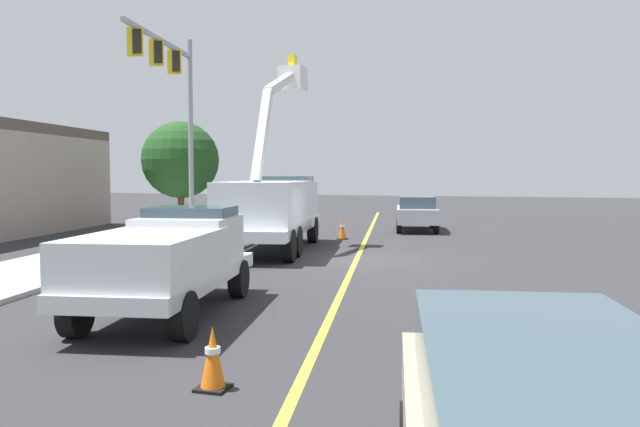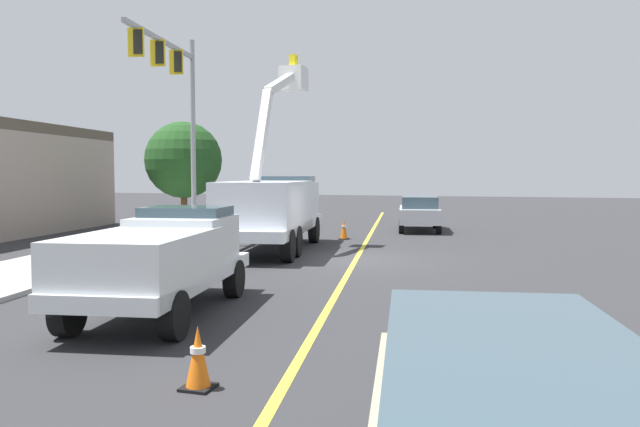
{
  "view_description": "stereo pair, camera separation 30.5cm",
  "coord_description": "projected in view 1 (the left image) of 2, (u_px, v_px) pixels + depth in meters",
  "views": [
    {
      "loc": [
        -19.45,
        -4.51,
        2.77
      ],
      "look_at": [
        1.27,
        1.6,
        1.4
      ],
      "focal_mm": 34.88,
      "sensor_mm": 36.0,
      "label": 1
    },
    {
      "loc": [
        -19.36,
        -4.8,
        2.77
      ],
      "look_at": [
        1.27,
        1.6,
        1.4
      ],
      "focal_mm": 34.88,
      "sensor_mm": 36.0,
      "label": 2
    }
  ],
  "objects": [
    {
      "name": "lane_centre_stripe",
      "position": [
        356.0,
        260.0,
        20.07
      ],
      "size": [
        49.35,
        8.38,
        0.01
      ],
      "primitive_type": "cube",
      "rotation": [
        0.0,
        0.0,
        0.17
      ],
      "color": "yellow",
      "rests_on": "ground"
    },
    {
      "name": "traffic_cone_mid_front",
      "position": [
        342.0,
        229.0,
        26.43
      ],
      "size": [
        0.4,
        0.4,
        0.89
      ],
      "color": "black",
      "rests_on": "ground"
    },
    {
      "name": "sidewalk_far_side",
      "position": [
        97.0,
        254.0,
        21.13
      ],
      "size": [
        59.77,
        13.42,
        0.12
      ],
      "primitive_type": "cube",
      "rotation": [
        0.0,
        0.0,
        0.17
      ],
      "color": "#9E9E99",
      "rests_on": "ground"
    },
    {
      "name": "passing_minivan",
      "position": [
        417.0,
        211.0,
        30.52
      ],
      "size": [
        5.05,
        2.66,
        1.69
      ],
      "color": "silver",
      "rests_on": "ground"
    },
    {
      "name": "traffic_signal_mast",
      "position": [
        174.0,
        92.0,
        25.43
      ],
      "size": [
        6.82,
        1.35,
        8.69
      ],
      "color": "gray",
      "rests_on": "ground"
    },
    {
      "name": "street_tree_right",
      "position": [
        180.0,
        160.0,
        30.74
      ],
      "size": [
        3.8,
        3.8,
        5.38
      ],
      "color": "brown",
      "rests_on": "ground"
    },
    {
      "name": "service_pickup_truck",
      "position": [
        167.0,
        259.0,
        12.17
      ],
      "size": [
        5.87,
        2.99,
        2.06
      ],
      "color": "silver",
      "rests_on": "ground"
    },
    {
      "name": "traffic_cone_leading",
      "position": [
        213.0,
        358.0,
        7.98
      ],
      "size": [
        0.4,
        0.4,
        0.83
      ],
      "color": "black",
      "rests_on": "ground"
    },
    {
      "name": "utility_bucket_truck",
      "position": [
        273.0,
        206.0,
        22.5
      ],
      "size": [
        8.5,
        3.81,
        7.3
      ],
      "color": "white",
      "rests_on": "ground"
    },
    {
      "name": "ground",
      "position": [
        356.0,
        260.0,
        20.07
      ],
      "size": [
        120.0,
        120.0,
        0.0
      ],
      "primitive_type": "plane",
      "color": "#2D2D30"
    }
  ]
}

